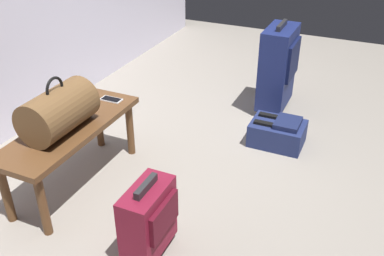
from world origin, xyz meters
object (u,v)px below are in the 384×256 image
object	(u,v)px
bench	(71,135)
suitcase_upright_navy	(278,67)
suitcase_small_burgundy	(149,219)
duffel_bag_brown	(59,111)
backpack_navy	(278,132)
cell_phone	(111,100)

from	to	relation	value
bench	suitcase_upright_navy	xyz separation A→B (m)	(1.52, -0.87, 0.02)
bench	suitcase_small_burgundy	bearing A→B (deg)	-115.57
duffel_bag_brown	backpack_navy	distance (m)	1.55
bench	suitcase_small_burgundy	distance (m)	0.81
suitcase_small_burgundy	cell_phone	bearing A→B (deg)	43.03
bench	backpack_navy	bearing A→B (deg)	-46.51
cell_phone	backpack_navy	size ratio (longest dim) A/B	0.38
duffel_bag_brown	backpack_navy	bearing A→B (deg)	-44.58
bench	cell_phone	xyz separation A→B (m)	(0.39, -0.04, 0.07)
suitcase_small_burgundy	backpack_navy	xyz separation A→B (m)	(1.33, -0.32, -0.15)
cell_phone	suitcase_small_burgundy	bearing A→B (deg)	-136.97
bench	duffel_bag_brown	world-z (taller)	duffel_bag_brown
cell_phone	suitcase_upright_navy	bearing A→B (deg)	-36.35
suitcase_small_burgundy	backpack_navy	size ratio (longest dim) A/B	1.21
cell_phone	suitcase_upright_navy	world-z (taller)	suitcase_upright_navy
duffel_bag_brown	cell_phone	bearing A→B (deg)	-4.64
bench	suitcase_small_burgundy	xyz separation A→B (m)	(-0.34, -0.72, -0.12)
cell_phone	backpack_navy	bearing A→B (deg)	-59.19
cell_phone	suitcase_upright_navy	xyz separation A→B (m)	(1.13, -0.83, -0.05)
cell_phone	suitcase_upright_navy	size ratio (longest dim) A/B	0.20
cell_phone	suitcase_small_burgundy	size ratio (longest dim) A/B	0.31
duffel_bag_brown	cell_phone	distance (m)	0.47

